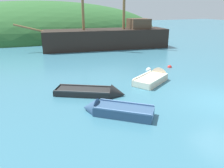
{
  "coord_description": "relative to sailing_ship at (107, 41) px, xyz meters",
  "views": [
    {
      "loc": [
        -9.3,
        -7.08,
        4.55
      ],
      "look_at": [
        -4.31,
        4.02,
        0.31
      ],
      "focal_mm": 35.91,
      "sensor_mm": 36.0,
      "label": 1
    }
  ],
  "objects": [
    {
      "name": "sailing_ship",
      "position": [
        0.0,
        0.0,
        0.0
      ],
      "size": [
        16.62,
        5.61,
        12.72
      ],
      "rotation": [
        0.0,
        0.0,
        2.98
      ],
      "color": "black",
      "rests_on": "ground"
    },
    {
      "name": "ground_plane",
      "position": [
        -0.75,
        -16.57,
        -0.84
      ],
      "size": [
        120.0,
        120.0,
        0.0
      ],
      "primitive_type": "plane",
      "color": "teal"
    },
    {
      "name": "rowboat_outer_left",
      "position": [
        -6.29,
        -15.48,
        -0.7
      ],
      "size": [
        3.06,
        2.85,
        0.98
      ],
      "rotation": [
        0.0,
        0.0,
        2.42
      ],
      "color": "#335175",
      "rests_on": "ground"
    },
    {
      "name": "rowboat_portside",
      "position": [
        -1.97,
        -12.29,
        -0.7
      ],
      "size": [
        3.31,
        2.61,
        1.19
      ],
      "rotation": [
        0.0,
        0.0,
        0.52
      ],
      "color": "beige",
      "rests_on": "ground"
    },
    {
      "name": "shore_hill",
      "position": [
        -5.33,
        14.43,
        -0.84
      ],
      "size": [
        41.33,
        19.58,
        10.78
      ],
      "primitive_type": "ellipsoid",
      "color": "#2D602D",
      "rests_on": "ground"
    },
    {
      "name": "buoy_red",
      "position": [
        1.09,
        -9.95,
        -0.84
      ],
      "size": [
        0.35,
        0.35,
        0.35
      ],
      "primitive_type": "sphere",
      "color": "red",
      "rests_on": "ground"
    },
    {
      "name": "buoy_white",
      "position": [
        -0.87,
        -9.98,
        -0.84
      ],
      "size": [
        0.42,
        0.42,
        0.42
      ],
      "primitive_type": "sphere",
      "color": "white",
      "rests_on": "ground"
    },
    {
      "name": "rowboat_near_dock",
      "position": [
        -6.25,
        -12.97,
        -0.75
      ],
      "size": [
        3.79,
        2.87,
        1.04
      ],
      "rotation": [
        0.0,
        0.0,
        5.74
      ],
      "color": "black",
      "rests_on": "ground"
    }
  ]
}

